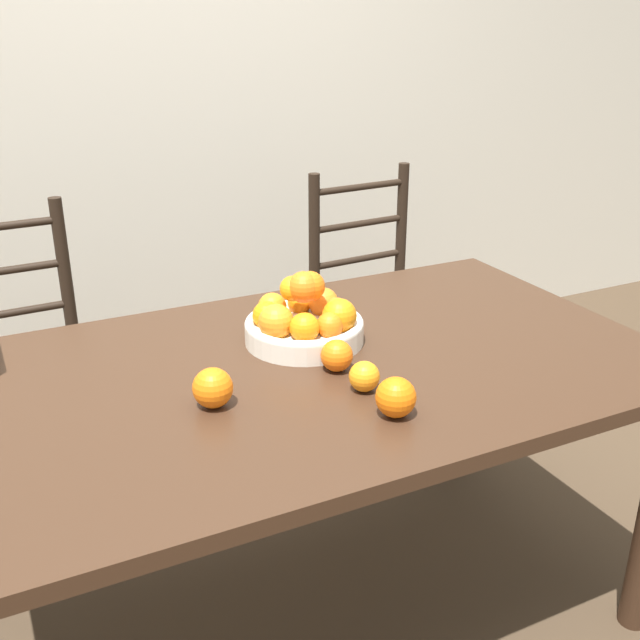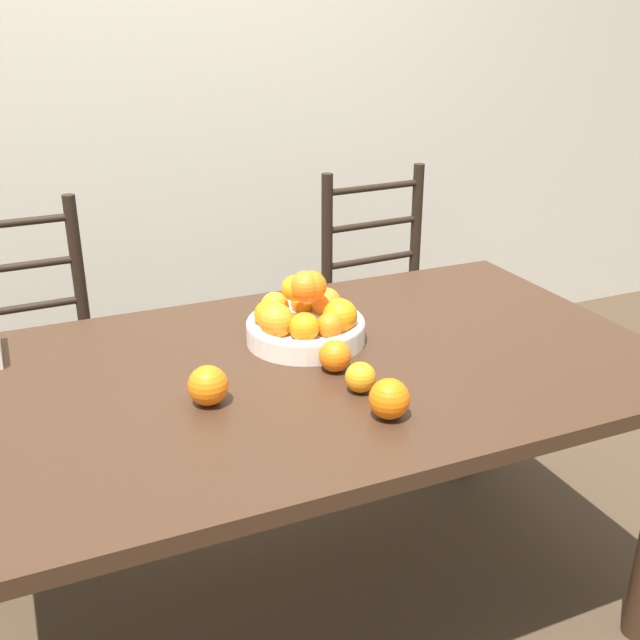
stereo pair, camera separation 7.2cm
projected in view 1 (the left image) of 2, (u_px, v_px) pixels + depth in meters
The scene contains 10 objects.
ground_plane at pixel (303, 615), 1.96m from camera, with size 12.00×12.00×0.00m, color #423323.
wall_back at pixel (123, 60), 2.74m from camera, with size 8.00×0.06×2.60m.
dining_table at pixel (301, 401), 1.72m from camera, with size 1.67×0.95×0.73m.
fruit_bowl at pixel (304, 320), 1.79m from camera, with size 0.29×0.29×0.18m.
orange_loose_0 at pixel (337, 356), 1.65m from camera, with size 0.07×0.07×0.07m.
orange_loose_1 at pixel (213, 388), 1.50m from camera, with size 0.08×0.08×0.08m.
orange_loose_2 at pixel (364, 376), 1.56m from camera, with size 0.07×0.07×0.07m.
orange_loose_3 at pixel (396, 397), 1.46m from camera, with size 0.08×0.08×0.08m.
chair_left at pixel (19, 374), 2.22m from camera, with size 0.44×0.42×0.95m.
chair_right at pixel (379, 307), 2.72m from camera, with size 0.45×0.43×0.95m.
Camera 1 is at (-0.63, -1.38, 1.46)m, focal length 42.00 mm.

